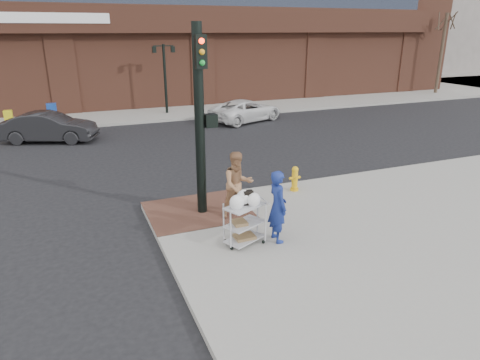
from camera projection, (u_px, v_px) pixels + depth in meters
name	position (u px, v px, depth m)	size (l,w,h in m)	color
ground	(229.00, 225.00, 11.48)	(220.00, 220.00, 0.00)	black
sidewalk_far	(233.00, 80.00, 43.85)	(65.00, 36.00, 0.15)	gray
brick_curb_ramp	(198.00, 210.00, 12.01)	(2.80, 2.40, 0.01)	#4B2D23
bare_tree_a	(448.00, 11.00, 32.33)	(1.80, 1.80, 7.20)	#382B21
lamp_post	(165.00, 71.00, 25.30)	(1.32, 0.22, 4.00)	black
traffic_signal_pole	(201.00, 117.00, 11.05)	(0.61, 0.51, 5.00)	black
woman_blue	(278.00, 206.00, 10.05)	(0.64, 0.42, 1.76)	navy
pedestrian_tan	(238.00, 185.00, 11.38)	(0.88, 0.68, 1.80)	#986A47
sedan_dark	(49.00, 127.00, 19.74)	(1.46, 4.19, 1.38)	black
minivan_white	(246.00, 110.00, 24.22)	(2.04, 4.42, 1.23)	white
utility_cart	(244.00, 220.00, 10.00)	(1.07, 0.87, 1.30)	#A7A8AC
fire_hydrant	(295.00, 178.00, 13.39)	(0.37, 0.26, 0.79)	gold
newsbox_yellow	(9.00, 119.00, 21.83)	(0.39, 0.35, 0.92)	gold
newsbox_blue	(53.00, 114.00, 22.53)	(0.48, 0.44, 1.14)	navy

